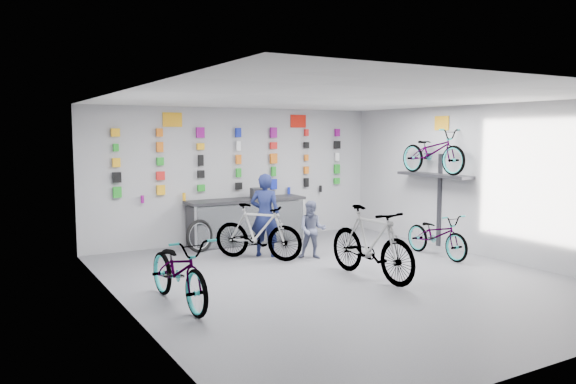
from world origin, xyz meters
TOP-DOWN VIEW (x-y plane):
  - floor at (0.00, 0.00)m, footprint 8.00×8.00m
  - ceiling at (0.00, 0.00)m, footprint 8.00×8.00m
  - wall_back at (0.00, 4.00)m, footprint 7.00×0.00m
  - wall_front at (0.00, -4.00)m, footprint 7.00×0.00m
  - wall_left at (-3.50, 0.00)m, footprint 0.00×8.00m
  - wall_right at (3.50, 0.00)m, footprint 0.00×8.00m
  - counter at (0.00, 3.54)m, footprint 2.70×0.66m
  - merch_wall at (-0.10, 3.93)m, footprint 5.57×0.08m
  - wall_bracket at (3.33, 1.20)m, footprint 0.39×1.90m
  - sign_left at (-1.50, 3.98)m, footprint 0.42×0.02m
  - sign_right at (1.60, 3.98)m, footprint 0.42×0.02m
  - sign_side at (3.48, 1.20)m, footprint 0.02×0.40m
  - bike_left at (-2.80, -0.04)m, footprint 0.77×1.97m
  - bike_center at (0.48, -0.24)m, footprint 0.70×2.06m
  - bike_right at (2.67, 0.44)m, footprint 0.64×1.68m
  - bike_service at (-0.50, 2.00)m, footprint 1.55×1.71m
  - bike_wall at (3.25, 1.20)m, footprint 0.63×1.80m
  - clerk at (-0.25, 2.18)m, footprint 0.71×0.70m
  - customer at (0.45, 1.55)m, footprint 0.70×0.67m
  - spare_wheel at (-1.25, 3.17)m, footprint 0.68×0.32m
  - register at (0.28, 3.55)m, footprint 0.34×0.35m

SIDE VIEW (x-z plane):
  - floor at x=0.00m, z-range 0.00..0.00m
  - spare_wheel at x=-1.25m, z-range 0.00..0.68m
  - bike_right at x=2.67m, z-range 0.00..0.87m
  - counter at x=0.00m, z-range -0.01..0.99m
  - bike_left at x=-2.80m, z-range 0.00..1.02m
  - bike_service at x=-0.50m, z-range 0.00..1.08m
  - customer at x=0.45m, z-range 0.00..1.13m
  - bike_center at x=0.48m, z-range 0.00..1.22m
  - clerk at x=-0.25m, z-range 0.00..1.65m
  - register at x=0.28m, z-range 1.00..1.22m
  - wall_bracket at x=3.33m, z-range 0.46..2.46m
  - wall_back at x=0.00m, z-range -2.00..5.00m
  - wall_front at x=0.00m, z-range -2.00..5.00m
  - wall_left at x=-3.50m, z-range -2.50..5.50m
  - wall_right at x=3.50m, z-range -2.50..5.50m
  - merch_wall at x=-0.10m, z-range 1.00..2.57m
  - bike_wall at x=3.25m, z-range 1.58..2.53m
  - sign_side at x=3.48m, z-range 2.50..2.80m
  - sign_left at x=-1.50m, z-range 2.57..2.87m
  - sign_right at x=1.60m, z-range 2.57..2.87m
  - ceiling at x=0.00m, z-range 3.00..3.00m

